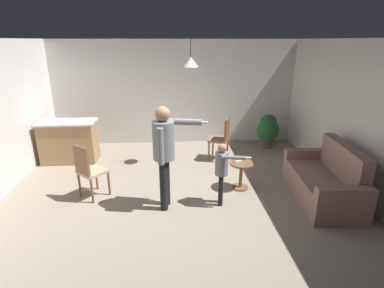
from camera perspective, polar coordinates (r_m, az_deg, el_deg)
The scene contains 13 objects.
ground at distance 5.38m, azimuth -2.51°, elevation -10.46°, with size 7.68×7.68×0.00m, color gray.
wall_back at distance 7.98m, azimuth -3.29°, elevation 9.73°, with size 6.40×0.10×2.70m, color silver.
wall_right at distance 5.86m, azimuth 30.39°, elevation 3.61°, with size 0.10×6.40×2.70m, color silver.
couch_floral at distance 5.74m, azimuth 24.09°, elevation -6.55°, with size 1.00×1.87×1.00m.
kitchen_counter at distance 7.37m, azimuth -22.42°, elevation 0.48°, with size 1.26×0.66×0.95m.
side_table_by_couch at distance 5.67m, azimuth 9.34°, elevation -5.37°, with size 0.44×0.44×0.52m.
person_adult at distance 4.72m, azimuth -5.27°, elevation -0.58°, with size 0.88×0.49×1.73m.
person_child at distance 4.96m, azimuth 5.80°, elevation -4.47°, with size 0.54×0.39×1.09m.
dining_chair_by_counter at distance 6.92m, azimuth 5.72°, elevation 1.31°, with size 0.55×0.55×1.00m.
dining_chair_near_wall at distance 5.49m, azimuth -19.14°, elevation -4.60°, with size 0.59×0.59×1.00m.
potted_plant_corner at distance 7.96m, azimuth 14.31°, elevation 2.74°, with size 0.57×0.57×0.88m.
spare_remote_on_table at distance 5.61m, azimuth 8.92°, elevation -3.30°, with size 0.04×0.13×0.04m, color white.
ceiling_light_pendant at distance 6.26m, azimuth -0.26°, elevation 15.45°, with size 0.32×0.32×0.55m.
Camera 1 is at (-0.09, -4.67, 2.66)m, focal length 27.88 mm.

